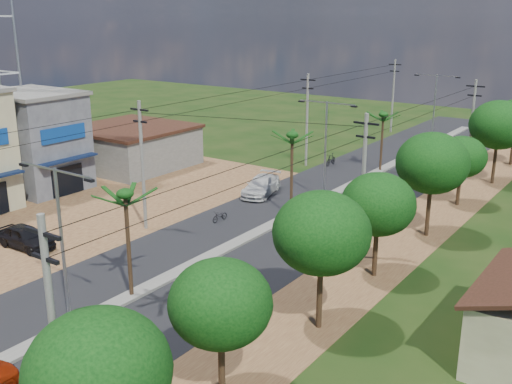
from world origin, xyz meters
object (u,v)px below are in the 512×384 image
car_white_far (261,186)px  car_parked_dark (25,237)px  moto_rider_east (130,365)px  car_silver_mid (308,211)px

car_white_far → car_parked_dark: size_ratio=1.19×
car_parked_dark → moto_rider_east: bearing=-112.6°
car_white_far → car_parked_dark: bearing=-122.3°
car_white_far → moto_rider_east: 26.40m
car_silver_mid → moto_rider_east: 21.19m
car_white_far → car_parked_dark: (-5.70, -18.36, -0.01)m
moto_rider_east → car_silver_mid: bearing=-59.1°
car_parked_dark → moto_rider_east: car_parked_dark is taller
car_white_far → moto_rider_east: (10.20, -24.34, -0.29)m
car_white_far → moto_rider_east: size_ratio=2.97×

